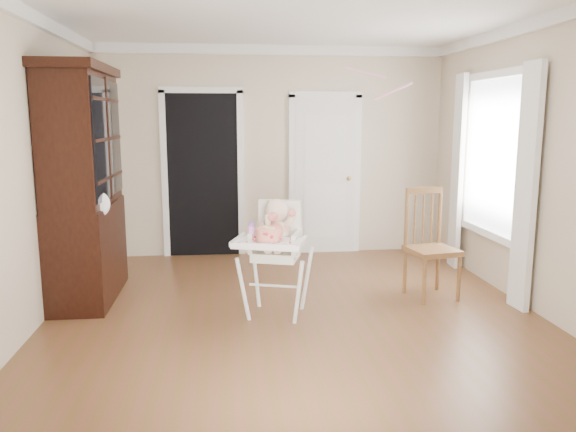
{
  "coord_description": "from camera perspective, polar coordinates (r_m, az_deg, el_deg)",
  "views": [
    {
      "loc": [
        -0.6,
        -4.85,
        1.8
      ],
      "look_at": [
        -0.07,
        -0.01,
        0.94
      ],
      "focal_mm": 35.0,
      "sensor_mm": 36.0,
      "label": 1
    }
  ],
  "objects": [
    {
      "name": "cake",
      "position": [
        4.83,
        -2.02,
        -1.89
      ],
      "size": [
        0.27,
        0.27,
        0.12
      ],
      "color": "silver",
      "rests_on": "high_chair"
    },
    {
      "name": "streamer",
      "position": [
        6.23,
        7.87,
        14.21
      ],
      "size": [
        0.37,
        0.36,
        0.15
      ],
      "primitive_type": null,
      "rotation": [
        0.26,
        0.0,
        0.8
      ],
      "color": "pink",
      "rests_on": "ceiling"
    },
    {
      "name": "wall_right",
      "position": [
        5.64,
        24.15,
        4.56
      ],
      "size": [
        0.0,
        5.0,
        5.0
      ],
      "primitive_type": "plane",
      "rotation": [
        1.57,
        0.0,
        -1.57
      ],
      "color": "beige",
      "rests_on": "floor"
    },
    {
      "name": "floor",
      "position": [
        5.2,
        0.72,
        -10.23
      ],
      "size": [
        5.0,
        5.0,
        0.0
      ],
      "primitive_type": "plane",
      "color": "brown",
      "rests_on": "ground"
    },
    {
      "name": "high_chair",
      "position": [
        5.08,
        -1.26,
        -2.96
      ],
      "size": [
        0.8,
        0.9,
        1.07
      ],
      "rotation": [
        0.0,
        0.0,
        -0.31
      ],
      "color": "white",
      "rests_on": "floor"
    },
    {
      "name": "sippy_cup",
      "position": [
        5.0,
        -3.72,
        -1.4
      ],
      "size": [
        0.07,
        0.07,
        0.16
      ],
      "rotation": [
        0.0,
        0.0,
        -0.31
      ],
      "color": "#F092D6",
      "rests_on": "high_chair"
    },
    {
      "name": "china_cabinet",
      "position": [
        5.84,
        -20.01,
        3.0
      ],
      "size": [
        0.61,
        1.36,
        2.3
      ],
      "color": "black",
      "rests_on": "floor"
    },
    {
      "name": "closet_door",
      "position": [
        7.48,
        3.75,
        4.03
      ],
      "size": [
        0.96,
        0.09,
        2.13
      ],
      "color": "white",
      "rests_on": "wall_back"
    },
    {
      "name": "window_right",
      "position": [
        6.31,
        19.9,
        4.75
      ],
      "size": [
        0.13,
        1.84,
        2.3
      ],
      "color": "white",
      "rests_on": "wall_right"
    },
    {
      "name": "crown_molding",
      "position": [
        4.96,
        0.79,
        19.77
      ],
      "size": [
        4.5,
        5.0,
        0.12
      ],
      "primitive_type": null,
      "color": "white",
      "rests_on": "ceiling"
    },
    {
      "name": "baby",
      "position": [
        5.07,
        -1.19,
        -1.08
      ],
      "size": [
        0.31,
        0.29,
        0.5
      ],
      "rotation": [
        0.0,
        0.0,
        -0.31
      ],
      "color": "beige",
      "rests_on": "high_chair"
    },
    {
      "name": "dining_chair",
      "position": [
        5.84,
        14.29,
        -3.06
      ],
      "size": [
        0.52,
        0.52,
        1.1
      ],
      "rotation": [
        0.0,
        0.0,
        0.19
      ],
      "color": "brown",
      "rests_on": "floor"
    },
    {
      "name": "doorway",
      "position": [
        7.37,
        -8.64,
        4.51
      ],
      "size": [
        1.06,
        0.05,
        2.22
      ],
      "color": "black",
      "rests_on": "wall_back"
    },
    {
      "name": "wall_back",
      "position": [
        7.38,
        -1.65,
        6.5
      ],
      "size": [
        4.5,
        0.0,
        4.5
      ],
      "primitive_type": "plane",
      "rotation": [
        1.57,
        0.0,
        0.0
      ],
      "color": "beige",
      "rests_on": "floor"
    },
    {
      "name": "wall_left",
      "position": [
        5.14,
        -25.07,
        4.05
      ],
      "size": [
        0.0,
        5.0,
        5.0
      ],
      "primitive_type": "plane",
      "rotation": [
        1.57,
        0.0,
        1.57
      ],
      "color": "beige",
      "rests_on": "floor"
    },
    {
      "name": "ceiling",
      "position": [
        4.97,
        0.79,
        20.45
      ],
      "size": [
        5.0,
        5.0,
        0.0
      ],
      "primitive_type": "plane",
      "rotation": [
        3.14,
        0.0,
        0.0
      ],
      "color": "white",
      "rests_on": "wall_back"
    }
  ]
}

